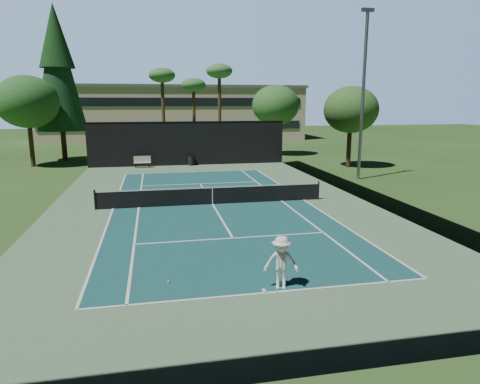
# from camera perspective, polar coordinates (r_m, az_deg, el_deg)

# --- Properties ---
(ground) EXTENTS (160.00, 160.00, 0.00)m
(ground) POSITION_cam_1_polar(r_m,az_deg,el_deg) (24.50, -3.69, -1.66)
(ground) COLOR #294E1D
(ground) RESTS_ON ground
(apron_slab) EXTENTS (18.00, 32.00, 0.01)m
(apron_slab) POSITION_cam_1_polar(r_m,az_deg,el_deg) (24.49, -3.69, -1.65)
(apron_slab) COLOR #577C57
(apron_slab) RESTS_ON ground
(court_surface) EXTENTS (10.97, 23.77, 0.01)m
(court_surface) POSITION_cam_1_polar(r_m,az_deg,el_deg) (24.49, -3.69, -1.63)
(court_surface) COLOR #184E4E
(court_surface) RESTS_ON ground
(court_lines) EXTENTS (11.07, 23.87, 0.01)m
(court_lines) POSITION_cam_1_polar(r_m,az_deg,el_deg) (24.49, -3.69, -1.62)
(court_lines) COLOR white
(court_lines) RESTS_ON ground
(tennis_net) EXTENTS (12.90, 0.10, 1.10)m
(tennis_net) POSITION_cam_1_polar(r_m,az_deg,el_deg) (24.37, -3.70, -0.39)
(tennis_net) COLOR black
(tennis_net) RESTS_ON ground
(fence) EXTENTS (18.04, 32.05, 4.03)m
(fence) POSITION_cam_1_polar(r_m,az_deg,el_deg) (24.17, -3.77, 3.01)
(fence) COLOR black
(fence) RESTS_ON ground
(player) EXTENTS (1.23, 0.90, 1.70)m
(player) POSITION_cam_1_polar(r_m,az_deg,el_deg) (13.48, 5.54, -9.34)
(player) COLOR white
(player) RESTS_ON ground
(tennis_ball_a) EXTENTS (0.08, 0.08, 0.08)m
(tennis_ball_a) POSITION_cam_1_polar(r_m,az_deg,el_deg) (14.27, -9.52, -11.74)
(tennis_ball_a) COLOR #BCD730
(tennis_ball_a) RESTS_ON ground
(tennis_ball_b) EXTENTS (0.08, 0.08, 0.08)m
(tennis_ball_b) POSITION_cam_1_polar(r_m,az_deg,el_deg) (27.73, -8.32, -0.09)
(tennis_ball_b) COLOR #B9D22F
(tennis_ball_b) RESTS_ON ground
(tennis_ball_c) EXTENTS (0.08, 0.08, 0.08)m
(tennis_ball_c) POSITION_cam_1_polar(r_m,az_deg,el_deg) (27.10, -2.32, -0.25)
(tennis_ball_c) COLOR #C4E333
(tennis_ball_c) RESTS_ON ground
(tennis_ball_d) EXTENTS (0.06, 0.06, 0.06)m
(tennis_ball_d) POSITION_cam_1_polar(r_m,az_deg,el_deg) (27.44, -15.26, -0.53)
(tennis_ball_d) COLOR #BFD02F
(tennis_ball_d) RESTS_ON ground
(park_bench) EXTENTS (1.50, 0.45, 1.02)m
(park_bench) POSITION_cam_1_polar(r_m,az_deg,el_deg) (39.34, -12.89, 4.00)
(park_bench) COLOR beige
(park_bench) RESTS_ON ground
(trash_bin) EXTENTS (0.56, 0.56, 0.95)m
(trash_bin) POSITION_cam_1_polar(r_m,az_deg,el_deg) (39.83, -6.55, 4.21)
(trash_bin) COLOR black
(trash_bin) RESTS_ON ground
(pine_tree) EXTENTS (4.80, 4.80, 15.00)m
(pine_tree) POSITION_cam_1_polar(r_m,az_deg,el_deg) (46.62, -23.21, 15.64)
(pine_tree) COLOR #462C1E
(pine_tree) RESTS_ON ground
(palm_a) EXTENTS (2.80, 2.80, 9.32)m
(palm_a) POSITION_cam_1_polar(r_m,az_deg,el_deg) (47.69, -10.35, 14.63)
(palm_a) COLOR #4F3921
(palm_a) RESTS_ON ground
(palm_b) EXTENTS (2.80, 2.80, 8.42)m
(palm_b) POSITION_cam_1_polar(r_m,az_deg,el_deg) (49.86, -6.22, 13.66)
(palm_b) COLOR #48341F
(palm_b) RESTS_ON ground
(palm_c) EXTENTS (2.80, 2.80, 9.77)m
(palm_c) POSITION_cam_1_polar(r_m,az_deg,el_deg) (47.25, -2.78, 15.33)
(palm_c) COLOR #4C3720
(palm_c) RESTS_ON ground
(decid_tree_a) EXTENTS (5.12, 5.12, 7.62)m
(decid_tree_a) POSITION_cam_1_polar(r_m,az_deg,el_deg) (47.47, 4.77, 11.44)
(decid_tree_a) COLOR #452F1D
(decid_tree_a) RESTS_ON ground
(decid_tree_b) EXTENTS (4.80, 4.80, 7.14)m
(decid_tree_b) POSITION_cam_1_polar(r_m,az_deg,el_deg) (39.54, 14.56, 10.55)
(decid_tree_b) COLOR #43291D
(decid_tree_b) RESTS_ON ground
(decid_tree_c) EXTENTS (5.44, 5.44, 8.09)m
(decid_tree_c) POSITION_cam_1_polar(r_m,az_deg,el_deg) (43.00, -26.51, 10.69)
(decid_tree_c) COLOR #45331D
(decid_tree_c) RESTS_ON ground
(campus_building) EXTENTS (40.50, 12.50, 8.30)m
(campus_building) POSITION_cam_1_polar(r_m,az_deg,el_deg) (69.68, -8.97, 10.45)
(campus_building) COLOR beige
(campus_building) RESTS_ON ground
(light_pole) EXTENTS (0.90, 0.25, 12.22)m
(light_pole) POSITION_cam_1_polar(r_m,az_deg,el_deg) (33.28, 16.09, 12.68)
(light_pole) COLOR gray
(light_pole) RESTS_ON ground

